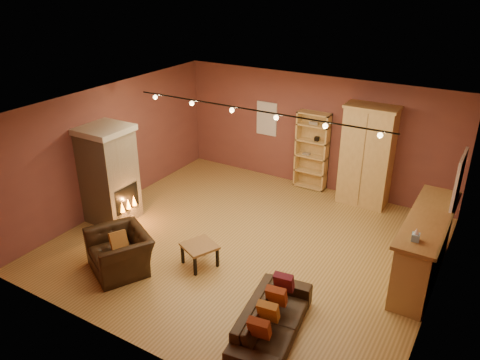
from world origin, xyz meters
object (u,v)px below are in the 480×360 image
Objects in this scene: coffee_table at (200,248)px; bar_counter at (424,247)px; loveseat at (272,315)px; fireplace at (109,174)px; bookcase at (313,150)px; armoire at (367,156)px; armchair at (119,246)px.

bar_counter is at bearing 25.61° from coffee_table.
coffee_table is at bearing 55.76° from loveseat.
fireplace is 0.82× the size of bar_counter.
bookcase reaches higher than loveseat.
armoire is 5.75m from armchair.
bar_counter is 3.13m from loveseat.
armchair is at bearing -143.83° from coffee_table.
bar_counter is 1.29× the size of loveseat.
bar_counter is 1.92× the size of armchair.
bookcase is at bearing 84.33° from coffee_table.
coffee_table is at bearing -95.67° from bookcase.
coffee_table is (1.16, 0.85, -0.13)m from armchair.
armchair is at bearing -151.59° from bar_counter.
fireplace is 2.83× the size of coffee_table.
armoire is 2.97m from bar_counter.
armchair is (-4.75, -2.57, -0.13)m from bar_counter.
fireplace is 0.90× the size of armoire.
fireplace is 5.70m from armoire.
bar_counter reaches higher than loveseat.
fireplace reaches higher than loveseat.
armoire is at bearing -6.21° from loveseat.
loveseat is (1.58, -5.19, -0.60)m from bookcase.
loveseat reaches higher than coffee_table.
armchair reaches higher than loveseat.
armchair is (-2.97, -4.88, -0.69)m from armoire.
loveseat is 3.16m from armchair.
armchair is (1.49, -1.33, -0.57)m from fireplace.
armchair is (-1.58, -5.07, -0.50)m from bookcase.
loveseat is at bearing -120.63° from bar_counter.
fireplace is at bearing -141.47° from armoire.
bookcase is 2.60× the size of coffee_table.
armoire is at bearing 38.53° from fireplace.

